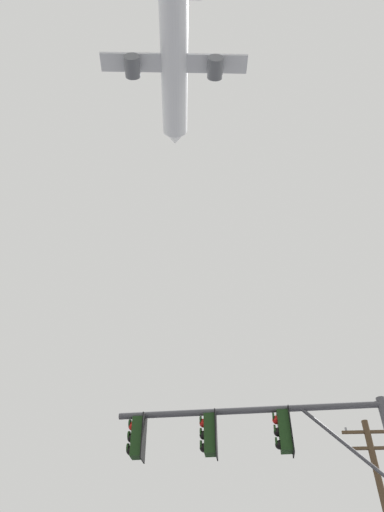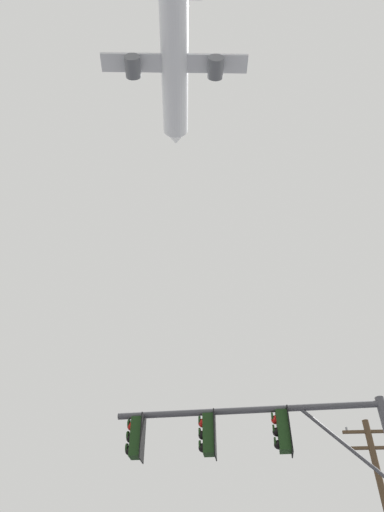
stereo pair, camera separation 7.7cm
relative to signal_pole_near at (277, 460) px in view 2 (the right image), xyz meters
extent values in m
cylinder|color=#4C4C51|center=(-0.58, 0.04, 1.13)|extent=(6.13, 0.55, 0.15)
cylinder|color=#4C4C51|center=(1.56, -0.10, 0.20)|extent=(1.90, 0.20, 1.92)
cube|color=#193814|center=(-3.15, 0.21, 0.60)|extent=(0.28, 0.34, 0.90)
cylinder|color=#193814|center=(-3.15, 0.21, 1.11)|extent=(0.05, 0.05, 0.12)
cube|color=black|center=(-3.01, 0.20, 0.60)|extent=(0.05, 0.46, 1.04)
sphere|color=red|center=(-3.29, 0.21, 0.87)|extent=(0.20, 0.20, 0.20)
cylinder|color=#193814|center=(-3.36, 0.22, 0.93)|extent=(0.05, 0.21, 0.21)
sphere|color=black|center=(-3.29, 0.21, 0.59)|extent=(0.20, 0.20, 0.20)
cylinder|color=#193814|center=(-3.36, 0.22, 0.65)|extent=(0.05, 0.21, 0.21)
sphere|color=black|center=(-3.29, 0.21, 0.31)|extent=(0.20, 0.20, 0.20)
cylinder|color=#193814|center=(-3.36, 0.22, 0.37)|extent=(0.05, 0.21, 0.21)
cube|color=#193814|center=(-1.47, 0.10, 0.60)|extent=(0.28, 0.34, 0.90)
cylinder|color=#193814|center=(-1.47, 0.10, 1.11)|extent=(0.05, 0.05, 0.12)
cube|color=black|center=(-1.33, 0.09, 0.60)|extent=(0.05, 0.46, 1.04)
sphere|color=red|center=(-1.61, 0.11, 0.87)|extent=(0.20, 0.20, 0.20)
cylinder|color=#193814|center=(-1.68, 0.11, 0.93)|extent=(0.05, 0.21, 0.21)
sphere|color=black|center=(-1.61, 0.11, 0.59)|extent=(0.20, 0.20, 0.20)
cylinder|color=#193814|center=(-1.68, 0.11, 0.65)|extent=(0.05, 0.21, 0.21)
sphere|color=black|center=(-1.61, 0.11, 0.31)|extent=(0.20, 0.20, 0.20)
cylinder|color=#193814|center=(-1.68, 0.11, 0.37)|extent=(0.05, 0.21, 0.21)
cube|color=#193814|center=(0.22, -0.01, 0.60)|extent=(0.28, 0.34, 0.90)
cylinder|color=#193814|center=(0.22, -0.01, 1.11)|extent=(0.05, 0.05, 0.12)
cube|color=black|center=(0.36, -0.02, 0.60)|extent=(0.05, 0.46, 1.04)
sphere|color=red|center=(0.07, 0.00, 0.87)|extent=(0.20, 0.20, 0.20)
cylinder|color=#193814|center=(0.01, 0.00, 0.93)|extent=(0.05, 0.21, 0.21)
sphere|color=black|center=(0.07, 0.00, 0.59)|extent=(0.20, 0.20, 0.20)
cylinder|color=#193814|center=(0.01, 0.00, 0.65)|extent=(0.05, 0.21, 0.21)
sphere|color=black|center=(0.07, 0.00, 0.31)|extent=(0.20, 0.20, 0.20)
cylinder|color=#193814|center=(0.01, 0.00, 0.37)|extent=(0.05, 0.21, 0.21)
cube|color=brown|center=(5.34, 10.46, 4.25)|extent=(2.20, 0.12, 0.12)
cube|color=brown|center=(5.34, 10.46, 3.55)|extent=(1.80, 0.12, 0.12)
cylinder|color=gray|center=(4.44, 10.46, 4.37)|extent=(0.10, 0.10, 0.18)
cylinder|color=white|center=(-4.69, 15.12, 47.27)|extent=(4.26, 17.43, 3.07)
cone|color=white|center=(-5.36, 24.68, 47.27)|extent=(3.05, 2.31, 2.91)
cube|color=silver|center=(-4.66, 14.64, 46.81)|extent=(16.40, 3.23, 0.35)
cylinder|color=#595B60|center=(-9.21, 14.33, 45.89)|extent=(1.88, 2.41, 1.73)
cylinder|color=#595B60|center=(-0.11, 14.96, 45.89)|extent=(1.88, 2.41, 1.73)
camera|label=1|loc=(-1.31, -10.68, -3.21)|focal=32.72mm
camera|label=2|loc=(-1.23, -10.68, -3.21)|focal=32.72mm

